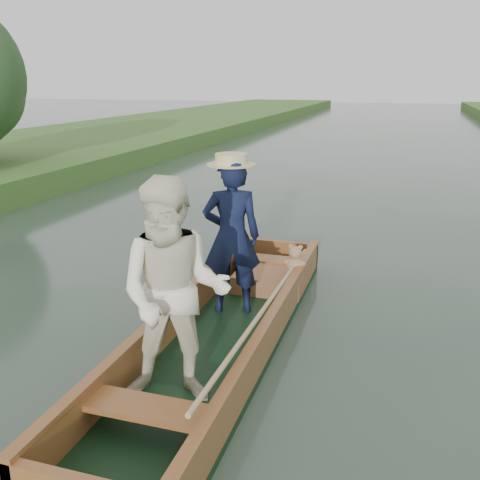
% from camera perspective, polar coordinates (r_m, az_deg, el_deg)
% --- Properties ---
extents(ground, '(120.00, 120.00, 0.00)m').
position_cam_1_polar(ground, '(5.54, -1.88, -11.19)').
color(ground, '#283D30').
rests_on(ground, ground).
extents(trees_far, '(21.37, 5.60, 4.50)m').
position_cam_1_polar(trees_far, '(9.51, 8.24, 15.91)').
color(trees_far, '#47331E').
rests_on(trees_far, ground).
extents(punt, '(1.13, 5.00, 1.92)m').
position_cam_1_polar(punt, '(5.05, -2.98, -5.55)').
color(punt, black).
rests_on(punt, ground).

